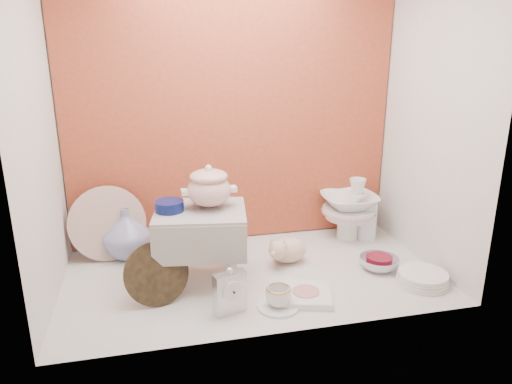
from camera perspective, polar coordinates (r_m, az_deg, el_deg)
ground at (r=2.39m, az=-0.36°, el=-9.82°), size 1.80×1.80×0.00m
niche_shell at (r=2.30m, az=-1.42°, el=13.36°), size 1.86×1.03×1.53m
step_stool at (r=2.29m, az=-6.50°, el=-6.30°), size 0.46×0.41×0.36m
soup_tureen at (r=2.22m, az=-5.60°, el=0.70°), size 0.27×0.27×0.21m
cobalt_bowl at (r=2.22m, az=-10.23°, el=-1.64°), size 0.16×0.16×0.05m
floral_platter at (r=2.60m, az=-17.21°, el=-3.59°), size 0.40×0.15×0.39m
blue_white_vase at (r=2.62m, az=-15.10°, el=-4.70°), size 0.29×0.29×0.27m
lacquer_tray at (r=2.15m, az=-11.72°, el=-9.48°), size 0.30×0.15×0.27m
mantel_clock at (r=2.05m, az=-3.12°, el=-11.61°), size 0.15×0.09×0.20m
plush_pig at (r=2.49m, az=3.83°, el=-6.84°), size 0.28×0.23×0.14m
teacup_saucer at (r=2.13m, az=2.65°, el=-13.39°), size 0.24×0.24×0.01m
gold_rim_teacup at (r=2.10m, az=2.67°, el=-12.23°), size 0.11×0.11×0.09m
lattice_dish at (r=2.20m, az=5.91°, el=-12.02°), size 0.27×0.27×0.03m
dinner_plate_stack at (r=2.43m, az=19.16°, el=-9.61°), size 0.31×0.31×0.06m
crystal_bowl at (r=2.51m, az=14.37°, el=-8.18°), size 0.26×0.26×0.06m
clear_glass_vase at (r=2.83m, az=13.03°, el=-3.34°), size 0.15×0.15×0.22m
porcelain_tower at (r=2.80m, az=10.96°, el=-1.94°), size 0.35×0.35×0.36m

